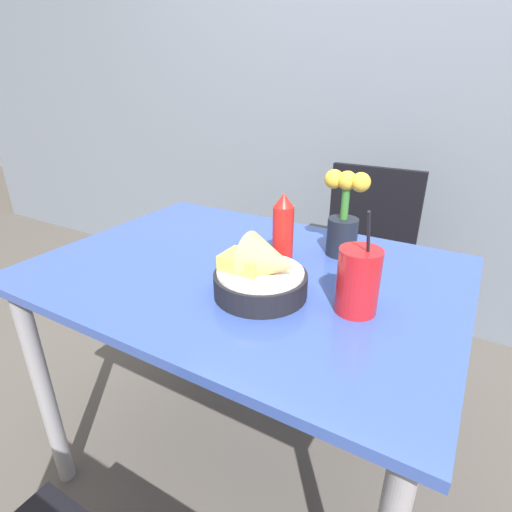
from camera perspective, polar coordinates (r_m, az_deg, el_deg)
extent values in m
plane|color=#4C4742|center=(1.59, -1.30, -27.48)|extent=(12.00, 12.00, 0.00)
cube|color=slate|center=(2.18, 17.92, 24.51)|extent=(7.00, 0.06, 2.60)
cube|color=#334C9E|center=(1.10, -1.67, -2.23)|extent=(1.13, 0.82, 0.02)
cylinder|color=gray|center=(1.44, -27.99, -16.71)|extent=(0.05, 0.05, 0.74)
cylinder|color=gray|center=(1.80, -9.44, -5.30)|extent=(0.05, 0.05, 0.74)
cylinder|color=gray|center=(1.47, 24.08, -14.72)|extent=(0.05, 0.05, 0.74)
cylinder|color=black|center=(1.82, 6.03, -10.67)|extent=(0.03, 0.03, 0.42)
cylinder|color=black|center=(1.74, 17.15, -13.68)|extent=(0.03, 0.03, 0.42)
cylinder|color=black|center=(2.11, 10.14, -5.73)|extent=(0.03, 0.03, 0.42)
cylinder|color=black|center=(2.04, 19.69, -8.03)|extent=(0.03, 0.03, 0.42)
cube|color=black|center=(1.81, 13.92, -3.54)|extent=(0.40, 0.40, 0.02)
cube|color=black|center=(1.88, 16.33, 5.23)|extent=(0.40, 0.03, 0.46)
cylinder|color=black|center=(0.95, 0.64, -4.03)|extent=(0.22, 0.22, 0.06)
cylinder|color=white|center=(0.94, 0.65, -2.30)|extent=(0.21, 0.21, 0.01)
cone|color=tan|center=(0.91, 2.18, -0.84)|extent=(0.12, 0.12, 0.12)
cube|color=#E5C14C|center=(0.94, -1.76, -1.05)|extent=(0.10, 0.08, 0.04)
cylinder|color=red|center=(1.09, 3.86, 2.89)|extent=(0.06, 0.06, 0.17)
cone|color=red|center=(1.06, 4.01, 8.02)|extent=(0.05, 0.05, 0.04)
cylinder|color=red|center=(0.89, 14.36, -3.49)|extent=(0.09, 0.09, 0.15)
cylinder|color=black|center=(0.90, 14.28, -4.16)|extent=(0.09, 0.09, 0.12)
cylinder|color=black|center=(0.86, 15.69, 0.25)|extent=(0.01, 0.07, 0.21)
cylinder|color=black|center=(1.19, 12.17, 2.71)|extent=(0.09, 0.09, 0.11)
cylinder|color=#33722D|center=(1.15, 12.62, 7.55)|extent=(0.02, 0.02, 0.10)
sphere|color=gold|center=(1.14, 12.90, 10.46)|extent=(0.05, 0.05, 0.05)
sphere|color=gold|center=(1.15, 11.09, 10.74)|extent=(0.05, 0.05, 0.05)
sphere|color=gold|center=(1.13, 14.73, 10.15)|extent=(0.05, 0.05, 0.05)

